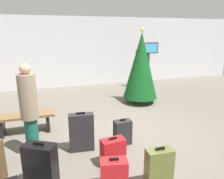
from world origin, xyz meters
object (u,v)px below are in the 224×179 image
waiting_bench (25,119)px  traveller_0 (29,109)px  holiday_tree (141,66)px  flight_info_kiosk (148,58)px  suitcase_2 (41,168)px  suitcase_5 (159,169)px  suitcase_1 (123,132)px  suitcase_0 (113,152)px  suitcase_4 (114,175)px  suitcase_3 (81,132)px

waiting_bench → traveller_0: traveller_0 is taller
holiday_tree → traveller_0: (-3.43, -2.37, -0.30)m
flight_info_kiosk → suitcase_2: bearing=-131.0°
suitcase_5 → suitcase_1: bearing=91.3°
suitcase_0 → waiting_bench: bearing=130.7°
suitcase_2 → suitcase_0: bearing=13.6°
flight_info_kiosk → suitcase_0: (-3.16, -4.77, -1.07)m
flight_info_kiosk → traveller_0: flight_info_kiosk is taller
suitcase_1 → suitcase_4: (-0.63, -1.27, -0.01)m
waiting_bench → suitcase_5: size_ratio=1.91×
suitcase_1 → suitcase_5: (0.03, -1.47, 0.07)m
traveller_0 → suitcase_5: 2.53m
suitcase_0 → traveller_0: bearing=151.8°
flight_info_kiosk → suitcase_4: size_ratio=3.49×
flight_info_kiosk → suitcase_3: 5.55m
holiday_tree → suitcase_5: holiday_tree is taller
holiday_tree → suitcase_2: holiday_tree is taller
suitcase_2 → flight_info_kiosk: bearing=49.0°
holiday_tree → suitcase_2: (-3.27, -3.42, -0.89)m
flight_info_kiosk → suitcase_4: flight_info_kiosk is taller
suitcase_3 → suitcase_4: suitcase_3 is taller
holiday_tree → suitcase_1: holiday_tree is taller
holiday_tree → flight_info_kiosk: size_ratio=1.28×
waiting_bench → traveller_0: size_ratio=0.74×
waiting_bench → suitcase_1: bearing=-31.0°
suitcase_3 → suitcase_4: 1.34m
suitcase_0 → suitcase_2: suitcase_2 is taller
flight_info_kiosk → suitcase_2: (-4.41, -5.07, -0.93)m
suitcase_2 → suitcase_4: suitcase_2 is taller
suitcase_0 → suitcase_1: suitcase_1 is taller
waiting_bench → traveller_0: 1.29m
suitcase_0 → suitcase_5: bearing=-60.7°
waiting_bench → suitcase_4: suitcase_4 is taller
flight_info_kiosk → suitcase_3: flight_info_kiosk is taller
suitcase_1 → suitcase_2: bearing=-150.8°
waiting_bench → suitcase_4: bearing=-60.6°
flight_info_kiosk → holiday_tree: bearing=-124.5°
traveller_0 → suitcase_0: size_ratio=3.40×
suitcase_2 → suitcase_4: bearing=-17.6°
suitcase_0 → suitcase_4: (-0.20, -0.64, 0.01)m
suitcase_3 → suitcase_5: suitcase_3 is taller
traveller_0 → suitcase_1: size_ratio=3.16×
flight_info_kiosk → suitcase_0: 5.82m
suitcase_3 → traveller_0: bearing=175.0°
holiday_tree → traveller_0: holiday_tree is taller
flight_info_kiosk → suitcase_4: bearing=-121.8°
holiday_tree → flight_info_kiosk: 2.01m
flight_info_kiosk → suitcase_0: size_ratio=3.58×
holiday_tree → traveller_0: 4.18m
suitcase_1 → suitcase_0: bearing=-124.2°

